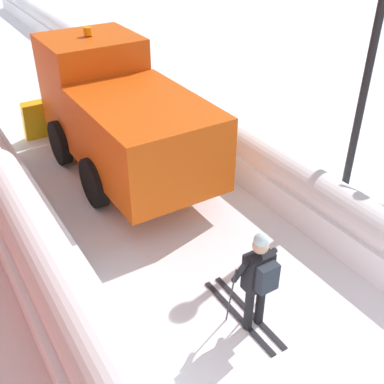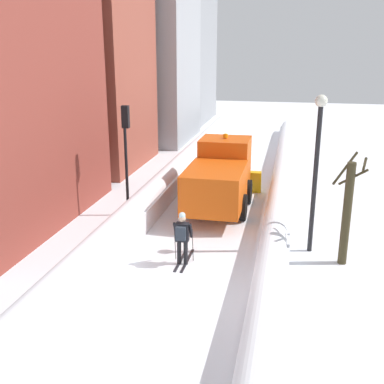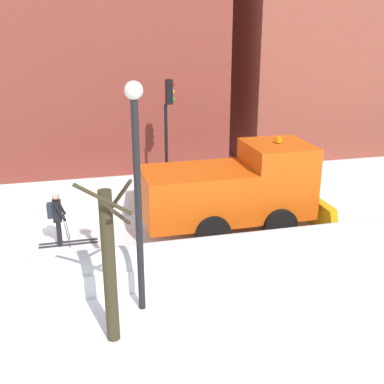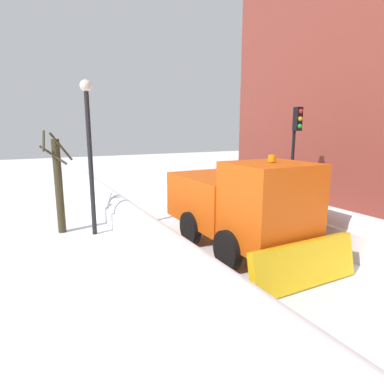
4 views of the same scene
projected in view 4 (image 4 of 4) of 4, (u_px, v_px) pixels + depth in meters
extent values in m
plane|color=white|center=(302.00, 281.00, 8.14)|extent=(80.00, 80.00, 0.00)
cube|color=white|center=(371.00, 247.00, 9.28)|extent=(1.10, 36.00, 0.85)
cylinder|color=white|center=(372.00, 233.00, 9.20)|extent=(0.90, 34.20, 0.90)
cube|color=white|center=(211.00, 294.00, 6.86)|extent=(1.10, 36.00, 0.62)
cylinder|color=white|center=(211.00, 281.00, 6.80)|extent=(0.90, 34.20, 0.90)
cube|color=brown|center=(353.00, 87.00, 16.00)|extent=(6.68, 9.67, 11.67)
cube|color=#DB510F|center=(217.00, 199.00, 11.15)|extent=(2.30, 3.40, 1.60)
cube|color=#DB510F|center=(270.00, 205.00, 8.74)|extent=(2.20, 2.00, 2.30)
cube|color=black|center=(297.00, 193.00, 7.80)|extent=(1.85, 0.06, 1.01)
cube|color=gold|center=(305.00, 264.00, 7.80)|extent=(3.20, 0.46, 1.13)
cylinder|color=orange|center=(272.00, 158.00, 8.49)|extent=(0.20, 0.20, 0.18)
cylinder|color=black|center=(290.00, 237.00, 9.75)|extent=(0.25, 1.10, 1.10)
cylinder|color=black|center=(227.00, 250.00, 8.71)|extent=(0.25, 1.10, 1.10)
cylinder|color=black|center=(246.00, 219.00, 11.66)|extent=(0.25, 1.10, 1.10)
cylinder|color=black|center=(190.00, 228.00, 10.62)|extent=(0.25, 1.10, 1.10)
cylinder|color=black|center=(177.00, 201.00, 15.30)|extent=(0.14, 0.14, 0.82)
cylinder|color=black|center=(173.00, 201.00, 15.20)|extent=(0.14, 0.14, 0.82)
cube|color=black|center=(175.00, 186.00, 15.11)|extent=(0.42, 0.26, 0.62)
cube|color=#262D38|center=(173.00, 185.00, 15.29)|extent=(0.32, 0.16, 0.44)
sphere|color=tan|center=(175.00, 176.00, 15.02)|extent=(0.24, 0.24, 0.24)
sphere|color=silver|center=(174.00, 174.00, 15.00)|extent=(0.22, 0.22, 0.22)
cylinder|color=black|center=(180.00, 185.00, 15.13)|extent=(0.09, 0.33, 0.56)
cylinder|color=black|center=(170.00, 186.00, 14.90)|extent=(0.09, 0.33, 0.56)
cube|color=black|center=(179.00, 210.00, 15.16)|extent=(0.09, 1.80, 0.03)
cube|color=black|center=(175.00, 210.00, 15.06)|extent=(0.09, 1.80, 0.03)
cylinder|color=#262628|center=(182.00, 197.00, 15.16)|extent=(0.02, 0.19, 1.19)
cylinder|color=#262628|center=(171.00, 198.00, 14.89)|extent=(0.02, 0.19, 1.19)
cylinder|color=black|center=(291.00, 177.00, 12.94)|extent=(0.12, 0.12, 3.70)
cube|color=black|center=(298.00, 119.00, 12.37)|extent=(0.28, 0.24, 0.90)
sphere|color=red|center=(301.00, 111.00, 12.20)|extent=(0.18, 0.18, 0.18)
sphere|color=gold|center=(300.00, 119.00, 12.25)|extent=(0.18, 0.18, 0.18)
sphere|color=green|center=(300.00, 126.00, 12.31)|extent=(0.18, 0.18, 0.18)
cylinder|color=black|center=(91.00, 166.00, 11.27)|extent=(0.16, 0.16, 5.02)
sphere|color=silver|center=(86.00, 86.00, 10.74)|extent=(0.40, 0.40, 0.40)
cylinder|color=#3A331E|center=(59.00, 187.00, 11.63)|extent=(0.28, 0.28, 3.43)
cylinder|color=#3A331E|center=(44.00, 140.00, 11.20)|extent=(0.20, 1.08, 0.73)
cylinder|color=#3A331E|center=(53.00, 155.00, 11.10)|extent=(0.86, 0.46, 0.70)
cylinder|color=#3A331E|center=(61.00, 147.00, 11.20)|extent=(0.78, 0.56, 1.04)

